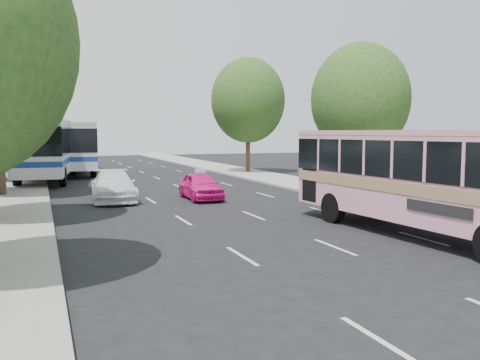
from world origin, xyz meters
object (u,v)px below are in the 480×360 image
tour_coach_rear (71,143)px  pink_bus (423,170)px  pink_taxi (200,186)px  tour_coach_front (48,144)px  white_pickup (114,186)px

tour_coach_rear → pink_bus: bearing=-73.3°
pink_taxi → tour_coach_front: size_ratio=0.28×
pink_taxi → white_pickup: size_ratio=0.79×
pink_bus → white_pickup: (-8.08, 12.19, -1.39)m
tour_coach_front → tour_coach_rear: size_ratio=1.04×
white_pickup → tour_coach_rear: tour_coach_rear is taller
pink_taxi → tour_coach_rear: (-5.01, 19.41, 1.76)m
pink_bus → pink_taxi: 11.97m
white_pickup → tour_coach_front: tour_coach_front is taller
pink_bus → tour_coach_front: size_ratio=0.77×
white_pickup → pink_bus: bearing=-52.3°
pink_taxi → tour_coach_rear: bearing=105.9°
pink_taxi → tour_coach_front: (-6.81, 13.64, 1.81)m
pink_bus → tour_coach_front: tour_coach_front is taller
white_pickup → tour_coach_rear: 18.51m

